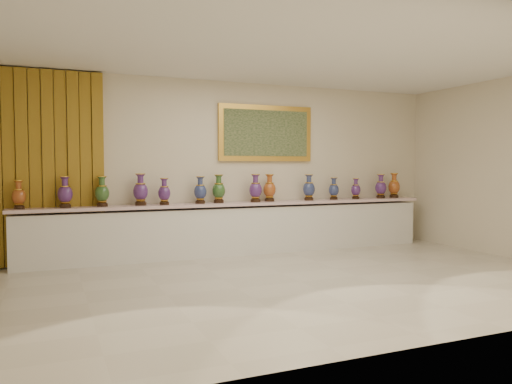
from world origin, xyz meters
TOP-DOWN VIEW (x-y plane):
  - ground at (0.00, 0.00)m, footprint 8.00×8.00m
  - room at (-2.45, 2.44)m, footprint 8.00×8.00m
  - counter at (0.00, 2.27)m, footprint 7.28×0.48m
  - vase_0 at (-3.44, 2.25)m, footprint 0.21×0.21m
  - vase_1 at (-2.81, 2.25)m, footprint 0.29×0.29m
  - vase_2 at (-2.27, 2.26)m, footprint 0.22×0.22m
  - vase_3 at (-1.68, 2.26)m, footprint 0.28×0.28m
  - vase_4 at (-1.31, 2.23)m, footprint 0.27×0.27m
  - vase_5 at (-0.70, 2.26)m, footprint 0.22×0.22m
  - vase_6 at (-0.36, 2.29)m, footprint 0.23×0.23m
  - vase_7 at (0.29, 2.21)m, footprint 0.27×0.27m
  - vase_8 at (0.59, 2.29)m, footprint 0.25×0.25m
  - vase_9 at (1.35, 2.23)m, footprint 0.27×0.27m
  - vase_10 at (1.90, 2.26)m, footprint 0.20×0.20m
  - vase_11 at (2.38, 2.25)m, footprint 0.24×0.24m
  - vase_12 at (2.95, 2.23)m, footprint 0.23×0.23m
  - vase_13 at (3.27, 2.24)m, footprint 0.30×0.30m

SIDE VIEW (x-z plane):
  - ground at x=0.00m, z-range 0.00..0.00m
  - counter at x=0.00m, z-range -0.01..0.89m
  - vase_11 at x=2.38m, z-range 0.88..1.27m
  - vase_10 at x=1.90m, z-range 0.88..1.29m
  - vase_0 at x=-3.44m, z-range 0.88..1.30m
  - vase_4 at x=-1.31m, z-range 0.88..1.31m
  - vase_5 at x=-0.70m, z-range 0.88..1.33m
  - vase_12 at x=2.95m, z-range 0.88..1.34m
  - vase_2 at x=-2.27m, z-range 0.88..1.35m
  - vase_9 at x=1.35m, z-range 0.88..1.35m
  - vase_1 at x=-2.81m, z-range 0.88..1.35m
  - vase_6 at x=-0.36m, z-range 0.87..1.36m
  - vase_8 at x=0.59m, z-range 0.87..1.36m
  - vase_7 at x=0.29m, z-range 0.87..1.36m
  - vase_13 at x=3.27m, z-range 0.87..1.36m
  - vase_3 at x=-1.68m, z-range 0.87..1.38m
  - room at x=-2.45m, z-range -2.40..5.60m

